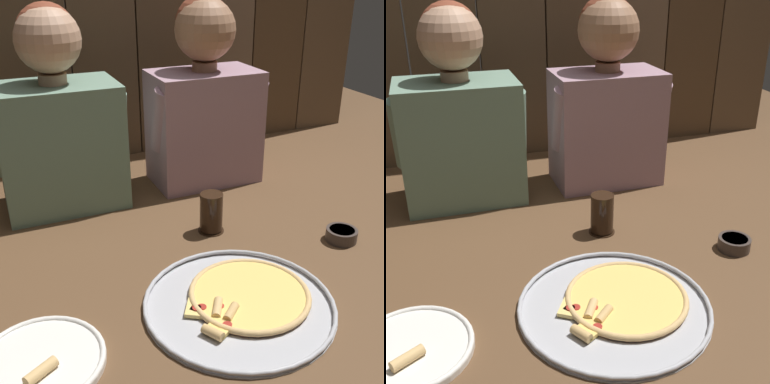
% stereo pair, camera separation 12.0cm
% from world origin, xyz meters
% --- Properties ---
extents(ground_plane, '(3.20, 3.20, 0.00)m').
position_xyz_m(ground_plane, '(0.00, 0.00, 0.00)').
color(ground_plane, brown).
extents(pizza_tray, '(0.43, 0.43, 0.03)m').
position_xyz_m(pizza_tray, '(0.02, -0.13, 0.01)').
color(pizza_tray, '#B2B2B7').
rests_on(pizza_tray, ground).
extents(dinner_plate, '(0.25, 0.25, 0.03)m').
position_xyz_m(dinner_plate, '(-0.41, -0.14, 0.01)').
color(dinner_plate, white).
rests_on(dinner_plate, ground).
extents(drinking_glass, '(0.07, 0.07, 0.12)m').
position_xyz_m(drinking_glass, '(0.10, 0.19, 0.06)').
color(drinking_glass, black).
rests_on(drinking_glass, ground).
extents(dipping_bowl, '(0.08, 0.08, 0.03)m').
position_xyz_m(dipping_bowl, '(0.41, -0.00, 0.02)').
color(dipping_bowl, '#3D332D').
rests_on(dipping_bowl, ground).
extents(diner_left, '(0.39, 0.24, 0.60)m').
position_xyz_m(diner_left, '(-0.24, 0.53, 0.27)').
color(diner_left, slate).
rests_on(diner_left, ground).
extents(diner_right, '(0.39, 0.21, 0.61)m').
position_xyz_m(diner_right, '(0.24, 0.53, 0.29)').
color(diner_right, gray).
rests_on(diner_right, ground).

